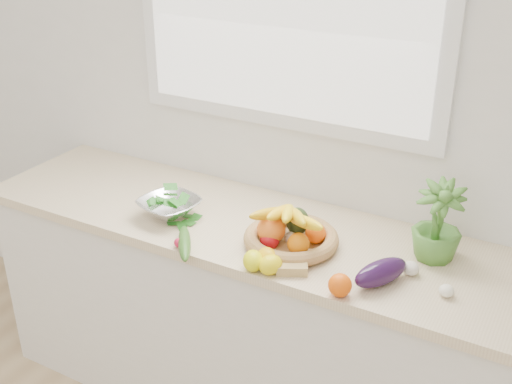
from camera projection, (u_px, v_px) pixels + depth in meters
The scene contains 18 objects.
back_wall at pixel (285, 89), 2.51m from camera, with size 4.50×0.02×2.70m, color white.
counter_cabinet at pixel (248, 321), 2.68m from camera, with size 2.20×0.58×0.86m, color silver.
countertop at pixel (247, 227), 2.48m from camera, with size 2.24×0.62×0.04m, color beige.
orange_loose at pixel (340, 285), 2.02m from camera, with size 0.08×0.08×0.08m, color #F15707.
lemon_a at pixel (253, 261), 2.16m from camera, with size 0.07×0.09×0.07m, color #E5E70C.
lemon_b at pixel (270, 265), 2.14m from camera, with size 0.07×0.09×0.07m, color yellow.
lemon_c at pixel (268, 257), 2.18m from camera, with size 0.06×0.08×0.06m, color yellow.
apple at pixel (270, 240), 2.28m from camera, with size 0.07×0.07×0.07m, color red.
ginger at pixel (292, 270), 2.14m from camera, with size 0.10×0.04×0.03m, color tan.
garlic_a at pixel (446, 291), 2.02m from camera, with size 0.05×0.05×0.04m, color white.
garlic_b at pixel (411, 268), 2.13m from camera, with size 0.06×0.06×0.05m, color silver.
garlic_c at pixel (291, 238), 2.32m from camera, with size 0.05×0.05×0.04m, color silver.
eggplant at pixel (381, 272), 2.08m from camera, with size 0.08×0.21×0.09m, color #250D33.
cucumber at pixel (185, 243), 2.29m from camera, with size 0.04×0.24×0.04m, color #2A5218.
radish at pixel (179, 243), 2.30m from camera, with size 0.03×0.03×0.03m, color red.
potted_herb at pixel (437, 224), 2.18m from camera, with size 0.17×0.17×0.31m, color #467E2D.
fruit_basket at pixel (290, 233), 2.29m from camera, with size 0.44×0.44×0.18m.
colander_with_spinach at pixel (169, 203), 2.49m from camera, with size 0.27×0.27×0.12m.
Camera 1 is at (1.09, 0.07, 2.09)m, focal length 45.00 mm.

